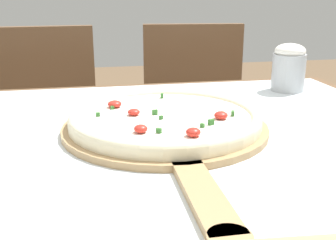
{
  "coord_description": "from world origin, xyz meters",
  "views": [
    {
      "loc": [
        -0.09,
        -0.65,
        1.03
      ],
      "look_at": [
        0.04,
        0.05,
        0.8
      ],
      "focal_mm": 45.0,
      "sensor_mm": 36.0,
      "label": 1
    }
  ],
  "objects_px": {
    "pizza_peel": "(167,131)",
    "chair_right": "(195,126)",
    "flour_cup": "(289,67)",
    "pizza": "(165,118)",
    "chair_left": "(46,135)"
  },
  "relations": [
    {
      "from": "pizza_peel",
      "to": "pizza",
      "type": "relative_size",
      "value": 1.66
    },
    {
      "from": "pizza_peel",
      "to": "chair_right",
      "type": "xyz_separation_m",
      "value": [
        0.25,
        0.77,
        -0.26
      ]
    },
    {
      "from": "pizza",
      "to": "chair_left",
      "type": "xyz_separation_m",
      "value": [
        -0.3,
        0.74,
        -0.28
      ]
    },
    {
      "from": "pizza",
      "to": "chair_right",
      "type": "relative_size",
      "value": 0.4
    },
    {
      "from": "chair_right",
      "to": "flour_cup",
      "type": "xyz_separation_m",
      "value": [
        0.12,
        -0.49,
        0.31
      ]
    },
    {
      "from": "chair_right",
      "to": "flour_cup",
      "type": "bearing_deg",
      "value": -70.28
    },
    {
      "from": "pizza_peel",
      "to": "flour_cup",
      "type": "bearing_deg",
      "value": 37.01
    },
    {
      "from": "pizza",
      "to": "flour_cup",
      "type": "distance_m",
      "value": 0.45
    },
    {
      "from": "pizza_peel",
      "to": "flour_cup",
      "type": "xyz_separation_m",
      "value": [
        0.37,
        0.28,
        0.06
      ]
    },
    {
      "from": "chair_left",
      "to": "flour_cup",
      "type": "bearing_deg",
      "value": -38.16
    },
    {
      "from": "flour_cup",
      "to": "chair_right",
      "type": "bearing_deg",
      "value": 103.55
    },
    {
      "from": "pizza_peel",
      "to": "chair_left",
      "type": "xyz_separation_m",
      "value": [
        -0.3,
        0.77,
        -0.26
      ]
    },
    {
      "from": "flour_cup",
      "to": "pizza_peel",
      "type": "bearing_deg",
      "value": -142.99
    },
    {
      "from": "chair_right",
      "to": "pizza_peel",
      "type": "bearing_deg",
      "value": -102.01
    },
    {
      "from": "chair_left",
      "to": "flour_cup",
      "type": "distance_m",
      "value": 0.89
    }
  ]
}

